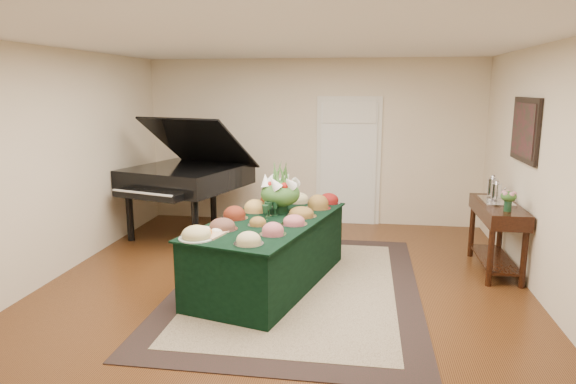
# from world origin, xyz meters

# --- Properties ---
(ground) EXTENTS (6.00, 6.00, 0.00)m
(ground) POSITION_xyz_m (0.00, 0.00, 0.00)
(ground) COLOR black
(ground) RESTS_ON ground
(area_rug) EXTENTS (2.72, 3.81, 0.01)m
(area_rug) POSITION_xyz_m (0.15, 0.04, 0.01)
(area_rug) COLOR black
(area_rug) RESTS_ON ground
(kitchen_doorway) EXTENTS (1.05, 0.07, 2.10)m
(kitchen_doorway) POSITION_xyz_m (0.60, 2.97, 1.02)
(kitchen_doorway) COLOR silver
(kitchen_doorway) RESTS_ON ground
(buffet_table) EXTENTS (1.63, 2.49, 0.77)m
(buffet_table) POSITION_xyz_m (-0.18, 0.07, 0.39)
(buffet_table) COLOR black
(buffet_table) RESTS_ON ground
(food_platters) EXTENTS (1.50, 2.27, 0.14)m
(food_platters) POSITION_xyz_m (-0.17, 0.19, 0.82)
(food_platters) COLOR silver
(food_platters) RESTS_ON buffet_table
(cutting_board) EXTENTS (0.46, 0.46, 0.10)m
(cutting_board) POSITION_xyz_m (-0.70, -0.57, 0.81)
(cutting_board) COLOR tan
(cutting_board) RESTS_ON buffet_table
(green_goblets) EXTENTS (0.15, 0.30, 0.18)m
(green_goblets) POSITION_xyz_m (-0.20, 0.17, 0.86)
(green_goblets) COLOR #15361F
(green_goblets) RESTS_ON buffet_table
(floral_centerpiece) EXTENTS (0.49, 0.49, 0.49)m
(floral_centerpiece) POSITION_xyz_m (-0.11, 0.43, 1.06)
(floral_centerpiece) COLOR #15361F
(floral_centerpiece) RESTS_ON buffet_table
(grand_piano) EXTENTS (1.98, 2.10, 1.82)m
(grand_piano) POSITION_xyz_m (-1.79, 1.88, 0.92)
(grand_piano) COLOR black
(grand_piano) RESTS_ON ground
(wicker_basket) EXTENTS (0.39, 0.39, 0.25)m
(wicker_basket) POSITION_xyz_m (-0.88, 1.28, 0.12)
(wicker_basket) COLOR #92633B
(wicker_basket) RESTS_ON ground
(mahogany_sideboard) EXTENTS (0.45, 1.27, 0.85)m
(mahogany_sideboard) POSITION_xyz_m (2.50, 0.93, 0.66)
(mahogany_sideboard) COLOR black
(mahogany_sideboard) RESTS_ON ground
(tea_service) EXTENTS (0.34, 0.58, 0.30)m
(tea_service) POSITION_xyz_m (2.50, 1.18, 0.97)
(tea_service) COLOR silver
(tea_service) RESTS_ON mahogany_sideboard
(pink_bouquet) EXTENTS (0.19, 0.19, 0.25)m
(pink_bouquet) POSITION_xyz_m (2.50, 0.55, 1.02)
(pink_bouquet) COLOR #15361F
(pink_bouquet) RESTS_ON mahogany_sideboard
(wall_painting) EXTENTS (0.05, 0.95, 0.75)m
(wall_painting) POSITION_xyz_m (2.72, 0.93, 1.75)
(wall_painting) COLOR black
(wall_painting) RESTS_ON ground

